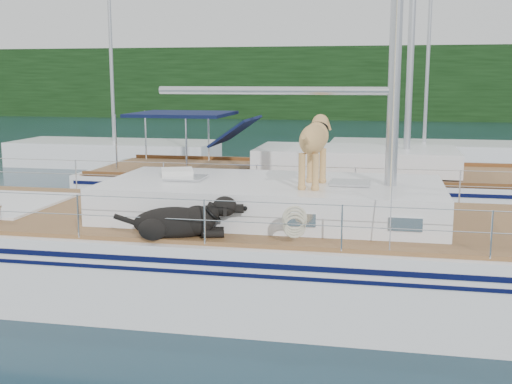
# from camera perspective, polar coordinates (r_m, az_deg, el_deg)

# --- Properties ---
(ground) EXTENTS (120.00, 120.00, 0.00)m
(ground) POSITION_cam_1_polar(r_m,az_deg,el_deg) (10.57, -2.91, -8.66)
(ground) COLOR black
(ground) RESTS_ON ground
(tree_line) EXTENTS (90.00, 3.00, 6.00)m
(tree_line) POSITION_cam_1_polar(r_m,az_deg,el_deg) (54.76, 8.90, 9.52)
(tree_line) COLOR black
(tree_line) RESTS_ON ground
(shore_bank) EXTENTS (92.00, 1.00, 1.20)m
(shore_bank) POSITION_cam_1_polar(r_m,az_deg,el_deg) (56.02, 8.89, 7.07)
(shore_bank) COLOR #595147
(shore_bank) RESTS_ON ground
(main_sailboat) EXTENTS (12.00, 3.88, 14.01)m
(main_sailboat) POSITION_cam_1_polar(r_m,az_deg,el_deg) (10.34, -2.40, -5.13)
(main_sailboat) COLOR white
(main_sailboat) RESTS_ON ground
(neighbor_sailboat) EXTENTS (11.00, 3.50, 13.30)m
(neighbor_sailboat) POSITION_cam_1_polar(r_m,az_deg,el_deg) (16.06, 4.91, 0.10)
(neighbor_sailboat) COLOR white
(neighbor_sailboat) RESTS_ON ground
(bg_boat_west) EXTENTS (8.00, 3.00, 11.65)m
(bg_boat_west) POSITION_cam_1_polar(r_m,az_deg,el_deg) (26.08, -12.44, 3.33)
(bg_boat_west) COLOR white
(bg_boat_west) RESTS_ON ground
(bg_boat_center) EXTENTS (7.20, 3.00, 11.65)m
(bg_boat_center) POSITION_cam_1_polar(r_m,az_deg,el_deg) (25.91, 14.67, 3.21)
(bg_boat_center) COLOR white
(bg_boat_center) RESTS_ON ground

